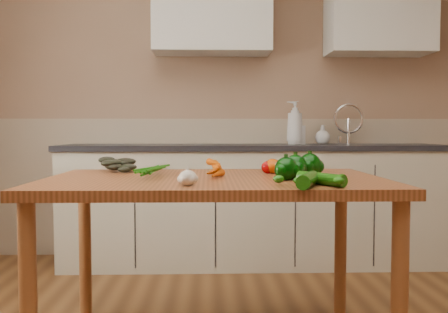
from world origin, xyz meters
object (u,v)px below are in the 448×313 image
pepper_b (310,165)px  zucchini_a (321,179)px  table (215,197)px  pepper_a (295,167)px  zucchini_b (308,180)px  tomato_b (273,166)px  garlic_bulb (188,178)px  soap_bottle_a (295,123)px  pepper_c (286,169)px  carrot_bunch (195,168)px  tomato_a (268,167)px  leafy_greens (117,161)px  soap_bottle_c (323,134)px  soap_bottle_b (297,130)px  tomato_c (305,166)px

pepper_b → zucchini_a: (-0.02, -0.32, -0.03)m
table → pepper_a: size_ratio=14.60×
pepper_b → zucchini_b: bearing=-102.3°
tomato_b → garlic_bulb: bearing=-126.5°
zucchini_a → garlic_bulb: bearing=-177.8°
soap_bottle_a → pepper_c: size_ratio=3.46×
carrot_bunch → zucchini_b: size_ratio=1.25×
tomato_a → garlic_bulb: bearing=-124.8°
soap_bottle_a → tomato_a: size_ratio=4.98×
pepper_a → leafy_greens: bearing=155.3°
pepper_b → zucchini_a: bearing=-94.1°
soap_bottle_a → carrot_bunch: bearing=-2.2°
carrot_bunch → pepper_c: pepper_c is taller
table → leafy_greens: 0.60m
pepper_a → soap_bottle_a: bearing=80.2°
soap_bottle_c → tomato_b: soap_bottle_c is taller
carrot_bunch → pepper_a: 0.46m
tomato_b → soap_bottle_c: bearing=68.6°
carrot_bunch → zucchini_a: bearing=-37.5°
soap_bottle_c → zucchini_a: soap_bottle_c is taller
soap_bottle_a → garlic_bulb: size_ratio=4.73×
pepper_a → tomato_b: 0.26m
soap_bottle_c → garlic_bulb: size_ratio=2.11×
leafy_greens → pepper_b: (0.92, -0.32, -0.00)m
pepper_b → zucchini_a: pepper_b is taller
soap_bottle_b → zucchini_a: (-0.26, -1.95, -0.19)m
table → zucchini_b: bearing=-49.0°
garlic_bulb → tomato_b: tomato_b is taller
carrot_bunch → tomato_a: (0.35, 0.13, -0.01)m
soap_bottle_a → soap_bottle_b: bearing=135.7°
garlic_bulb → tomato_a: 0.64m
pepper_a → tomato_a: size_ratio=1.53×
soap_bottle_c → tomato_a: size_ratio=2.22×
table → zucchini_b: size_ratio=6.72×
leafy_greens → zucchini_a: size_ratio=0.92×
table → garlic_bulb: (-0.10, -0.34, 0.12)m
soap_bottle_a → carrot_bunch: 1.74m
table → pepper_b: (0.43, 0.01, 0.14)m
tomato_a → zucchini_a: tomato_a is taller
garlic_bulb → tomato_c: (0.55, 0.53, 0.00)m
table → tomato_c: bearing=23.7°
soap_bottle_a → tomato_c: (-0.20, -1.43, -0.23)m
pepper_a → zucchini_b: 0.33m
table → zucchini_b: zucchini_b is taller
garlic_bulb → zucchini_a: 0.51m
carrot_bunch → tomato_b: carrot_bunch is taller
table → garlic_bulb: garlic_bulb is taller
soap_bottle_a → pepper_a: soap_bottle_a is taller
pepper_b → zucchini_a: size_ratio=0.45×
pepper_a → tomato_b: size_ratio=1.30×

